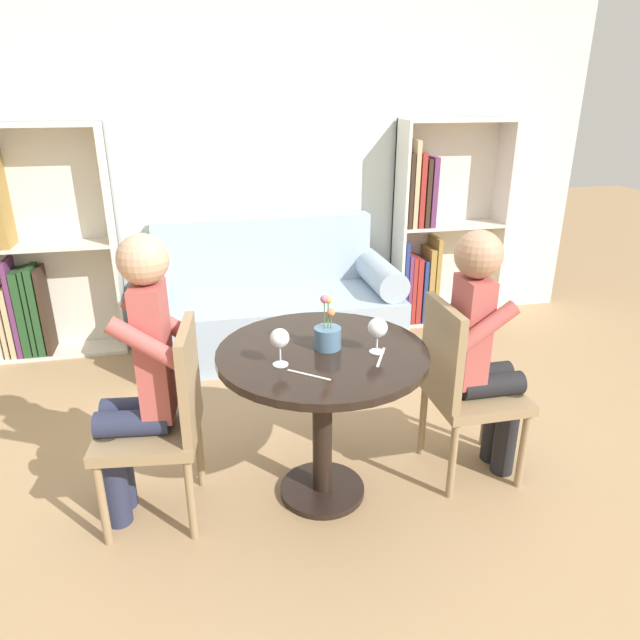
# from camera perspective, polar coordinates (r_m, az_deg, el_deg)

# --- Properties ---
(ground_plane) EXTENTS (16.00, 16.00, 0.00)m
(ground_plane) POSITION_cam_1_polar(r_m,az_deg,el_deg) (2.84, 0.23, -16.79)
(ground_plane) COLOR tan
(back_wall) EXTENTS (5.20, 0.05, 2.70)m
(back_wall) POSITION_cam_1_polar(r_m,az_deg,el_deg) (4.36, -6.24, 16.14)
(back_wall) COLOR silver
(back_wall) RESTS_ON ground_plane
(round_table) EXTENTS (0.92, 0.92, 0.75)m
(round_table) POSITION_cam_1_polar(r_m,az_deg,el_deg) (2.52, 0.25, -6.20)
(round_table) COLOR black
(round_table) RESTS_ON ground_plane
(couch) EXTENTS (1.83, 0.80, 0.92)m
(couch) POSITION_cam_1_polar(r_m,az_deg,el_deg) (4.18, -4.98, 1.26)
(couch) COLOR #9EB2C6
(couch) RESTS_ON ground_plane
(bookshelf_left) EXTENTS (0.86, 0.28, 1.59)m
(bookshelf_left) POSITION_cam_1_polar(r_m,az_deg,el_deg) (4.42, -26.73, 5.75)
(bookshelf_left) COLOR silver
(bookshelf_left) RESTS_ON ground_plane
(bookshelf_right) EXTENTS (0.86, 0.28, 1.59)m
(bookshelf_right) POSITION_cam_1_polar(r_m,az_deg,el_deg) (4.66, 11.23, 8.37)
(bookshelf_right) COLOR silver
(bookshelf_right) RESTS_ON ground_plane
(chair_left) EXTENTS (0.47, 0.47, 0.90)m
(chair_left) POSITION_cam_1_polar(r_m,az_deg,el_deg) (2.54, -15.28, -9.31)
(chair_left) COLOR #937A56
(chair_left) RESTS_ON ground_plane
(chair_right) EXTENTS (0.42, 0.42, 0.90)m
(chair_right) POSITION_cam_1_polar(r_m,az_deg,el_deg) (2.79, 14.05, -6.18)
(chair_right) COLOR #937A56
(chair_right) RESTS_ON ground_plane
(person_left) EXTENTS (0.44, 0.37, 1.28)m
(person_left) POSITION_cam_1_polar(r_m,az_deg,el_deg) (2.48, -17.69, -5.58)
(person_left) COLOR #282D47
(person_left) RESTS_ON ground_plane
(person_right) EXTENTS (0.42, 0.34, 1.23)m
(person_right) POSITION_cam_1_polar(r_m,az_deg,el_deg) (2.76, 16.00, -2.77)
(person_right) COLOR black
(person_right) RESTS_ON ground_plane
(wine_glass_left) EXTENTS (0.08, 0.08, 0.16)m
(wine_glass_left) POSITION_cam_1_polar(r_m,az_deg,el_deg) (2.28, -4.04, -1.94)
(wine_glass_left) COLOR white
(wine_glass_left) RESTS_ON round_table
(wine_glass_right) EXTENTS (0.08, 0.08, 0.15)m
(wine_glass_right) POSITION_cam_1_polar(r_m,az_deg,el_deg) (2.40, 5.79, -0.89)
(wine_glass_right) COLOR white
(wine_glass_right) RESTS_ON round_table
(flower_vase) EXTENTS (0.12, 0.12, 0.25)m
(flower_vase) POSITION_cam_1_polar(r_m,az_deg,el_deg) (2.44, 0.77, -1.46)
(flower_vase) COLOR slate
(flower_vase) RESTS_ON round_table
(knife_left_setting) EXTENTS (0.15, 0.13, 0.00)m
(knife_left_setting) POSITION_cam_1_polar(r_m,az_deg,el_deg) (2.24, -1.13, -5.50)
(knife_left_setting) COLOR silver
(knife_left_setting) RESTS_ON round_table
(fork_left_setting) EXTENTS (0.10, 0.17, 0.00)m
(fork_left_setting) POSITION_cam_1_polar(r_m,az_deg,el_deg) (2.40, 6.11, -3.70)
(fork_left_setting) COLOR silver
(fork_left_setting) RESTS_ON round_table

